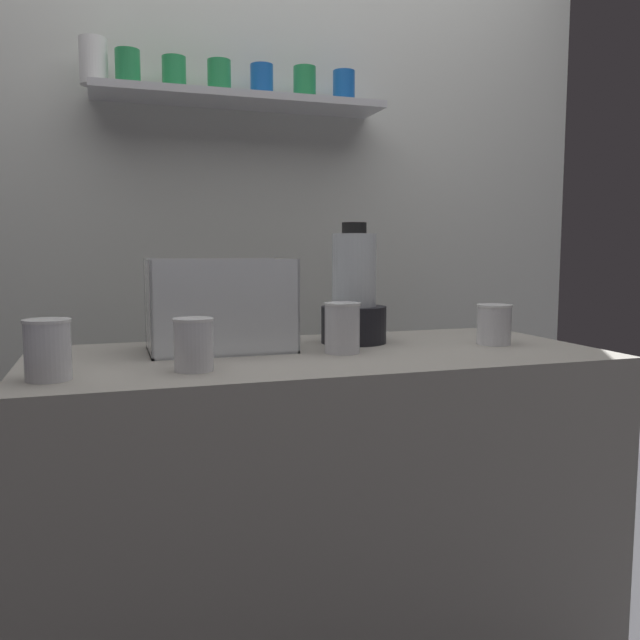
% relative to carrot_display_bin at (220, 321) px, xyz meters
% --- Properties ---
extents(counter, '(1.40, 0.64, 0.90)m').
position_rel_carrot_display_bin_xyz_m(counter, '(0.23, -0.11, -0.52)').
color(counter, '#9E998E').
rests_on(counter, ground_plane).
extents(back_wall_unit, '(2.60, 0.24, 2.50)m').
position_rel_carrot_display_bin_xyz_m(back_wall_unit, '(0.23, 0.66, 0.29)').
color(back_wall_unit, silver).
rests_on(back_wall_unit, ground_plane).
extents(carrot_display_bin, '(0.35, 0.24, 0.23)m').
position_rel_carrot_display_bin_xyz_m(carrot_display_bin, '(0.00, 0.00, 0.00)').
color(carrot_display_bin, white).
rests_on(carrot_display_bin, counter).
extents(blender_pitcher, '(0.18, 0.18, 0.33)m').
position_rel_carrot_display_bin_xyz_m(blender_pitcher, '(0.37, 0.02, 0.05)').
color(blender_pitcher, black).
rests_on(blender_pitcher, counter).
extents(juice_cup_pomegranate_far_left, '(0.09, 0.09, 0.12)m').
position_rel_carrot_display_bin_xyz_m(juice_cup_pomegranate_far_left, '(-0.38, -0.28, -0.02)').
color(juice_cup_pomegranate_far_left, white).
rests_on(juice_cup_pomegranate_far_left, counter).
extents(juice_cup_orange_left, '(0.09, 0.09, 0.11)m').
position_rel_carrot_display_bin_xyz_m(juice_cup_orange_left, '(-0.10, -0.26, -0.03)').
color(juice_cup_orange_left, white).
rests_on(juice_cup_orange_left, counter).
extents(juice_cup_mango_middle, '(0.09, 0.09, 0.12)m').
position_rel_carrot_display_bin_xyz_m(juice_cup_mango_middle, '(0.28, -0.14, -0.02)').
color(juice_cup_mango_middle, white).
rests_on(juice_cup_mango_middle, counter).
extents(juice_cup_mango_right, '(0.09, 0.09, 0.11)m').
position_rel_carrot_display_bin_xyz_m(juice_cup_mango_right, '(0.72, -0.13, -0.03)').
color(juice_cup_mango_right, white).
rests_on(juice_cup_mango_right, counter).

